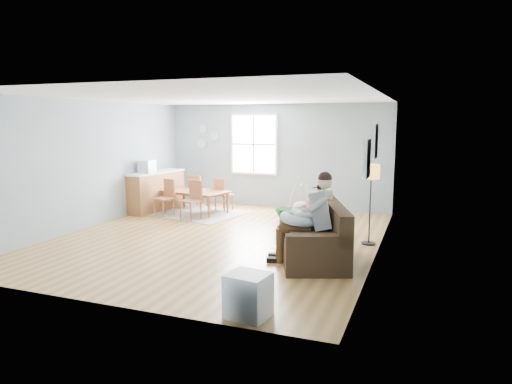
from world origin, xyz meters
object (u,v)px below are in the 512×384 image
at_px(chair_se, 193,197).
at_px(storage_cube, 248,295).
at_px(chair_nw, 197,189).
at_px(toddler, 309,208).
at_px(dining_table, 195,202).
at_px(monitor, 147,167).
at_px(counter, 156,191).
at_px(father, 309,214).
at_px(chair_ne, 222,193).
at_px(baby_swing, 301,205).
at_px(sofa, 315,237).
at_px(chair_sw, 166,195).
at_px(floor_lamp, 371,178).

bearing_deg(chair_se, storage_cube, -55.01).
distance_m(storage_cube, chair_nw, 6.94).
distance_m(toddler, chair_se, 3.62).
bearing_deg(dining_table, monitor, -150.28).
distance_m(dining_table, counter, 1.12).
distance_m(dining_table, monitor, 1.47).
relative_size(toddler, chair_nw, 1.06).
height_order(father, chair_ne, father).
distance_m(toddler, dining_table, 4.23).
bearing_deg(chair_se, chair_ne, 78.93).
bearing_deg(toddler, storage_cube, -90.19).
relative_size(toddler, baby_swing, 0.92).
distance_m(sofa, monitor, 5.30).
xyz_separation_m(storage_cube, monitor, (-4.60, 4.82, 0.89)).
distance_m(chair_sw, monitor, 0.91).
distance_m(chair_nw, monitor, 1.46).
height_order(dining_table, baby_swing, baby_swing).
xyz_separation_m(sofa, baby_swing, (-0.92, 2.51, 0.05)).
bearing_deg(monitor, chair_nw, 49.96).
relative_size(father, baby_swing, 1.47).
xyz_separation_m(toddler, dining_table, (-3.48, 2.35, -0.50)).
bearing_deg(chair_sw, dining_table, 42.89).
height_order(toddler, monitor, monitor).
xyz_separation_m(father, storage_cube, (-0.14, -2.30, -0.53)).
relative_size(sofa, father, 1.67).
xyz_separation_m(storage_cube, chair_sw, (-3.99, 4.70, 0.23)).
relative_size(sofa, toddler, 2.68).
distance_m(storage_cube, monitor, 6.72).
distance_m(chair_ne, baby_swing, 2.25).
height_order(floor_lamp, chair_se, floor_lamp).
bearing_deg(chair_ne, sofa, -43.99).
relative_size(dining_table, chair_sw, 1.81).
relative_size(father, chair_nw, 1.70).
distance_m(chair_nw, baby_swing, 3.08).
bearing_deg(chair_ne, monitor, -153.05).
xyz_separation_m(toddler, chair_ne, (-2.96, 2.83, -0.31)).
bearing_deg(chair_sw, sofa, -26.27).
height_order(father, floor_lamp, floor_lamp).
bearing_deg(dining_table, chair_se, -52.80).
xyz_separation_m(chair_nw, baby_swing, (3.00, -0.66, -0.11)).
relative_size(floor_lamp, counter, 0.81).
bearing_deg(floor_lamp, monitor, 168.93).
bearing_deg(chair_nw, dining_table, -65.99).
distance_m(floor_lamp, counter, 5.73).
bearing_deg(sofa, monitor, 155.46).
bearing_deg(floor_lamp, toddler, -134.99).
distance_m(sofa, dining_table, 4.43).
bearing_deg(dining_table, floor_lamp, -5.80).
relative_size(storage_cube, dining_table, 0.33).
bearing_deg(counter, dining_table, 0.86).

